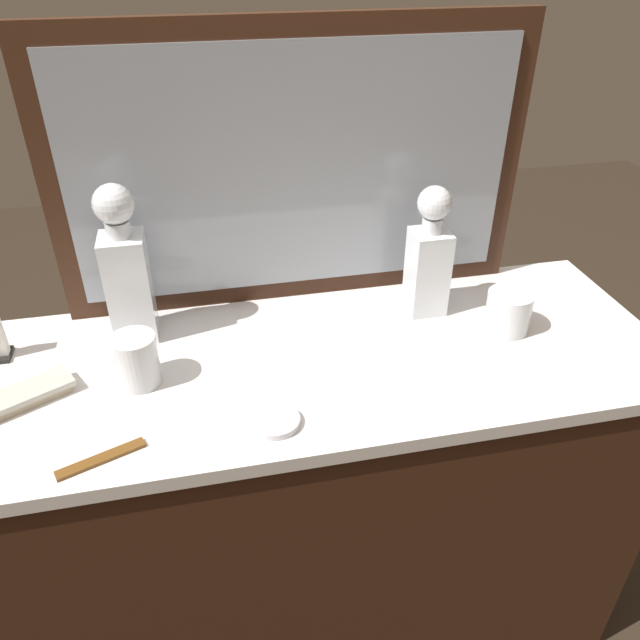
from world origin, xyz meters
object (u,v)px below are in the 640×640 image
(silver_brush_front, at_px, (23,396))
(tortoiseshell_comb, at_px, (101,459))
(crystal_tumbler_far_right, at_px, (508,313))
(porcelain_dish, at_px, (275,421))
(crystal_decanter_center, at_px, (128,279))
(crystal_decanter_far_left, at_px, (428,263))
(crystal_tumbler_rear, at_px, (137,362))

(silver_brush_front, bearing_deg, tortoiseshell_comb, -50.44)
(tortoiseshell_comb, bearing_deg, crystal_tumbler_far_right, 14.87)
(crystal_tumbler_far_right, distance_m, porcelain_dish, 0.53)
(silver_brush_front, relative_size, tortoiseshell_comb, 1.30)
(crystal_decanter_center, bearing_deg, crystal_decanter_far_left, -2.78)
(porcelain_dish, bearing_deg, tortoiseshell_comb, -174.89)
(crystal_decanter_far_left, distance_m, porcelain_dish, 0.47)
(crystal_decanter_center, bearing_deg, crystal_tumbler_far_right, -10.55)
(crystal_tumbler_rear, height_order, crystal_tumbler_far_right, crystal_tumbler_rear)
(crystal_decanter_center, distance_m, silver_brush_front, 0.28)
(silver_brush_front, height_order, porcelain_dish, silver_brush_front)
(crystal_decanter_center, height_order, crystal_tumbler_far_right, crystal_decanter_center)
(tortoiseshell_comb, bearing_deg, crystal_decanter_center, 82.47)
(porcelain_dish, bearing_deg, crystal_tumbler_far_right, 19.93)
(crystal_decanter_center, relative_size, silver_brush_front, 1.80)
(crystal_decanter_far_left, bearing_deg, porcelain_dish, -141.60)
(crystal_decanter_center, relative_size, porcelain_dish, 3.83)
(tortoiseshell_comb, bearing_deg, crystal_tumbler_rear, 73.87)
(crystal_tumbler_far_right, xyz_separation_m, silver_brush_front, (-0.91, -0.04, -0.02))
(crystal_tumbler_rear, bearing_deg, porcelain_dish, -36.01)
(crystal_tumbler_rear, distance_m, crystal_tumbler_far_right, 0.72)
(crystal_decanter_center, height_order, porcelain_dish, crystal_decanter_center)
(crystal_tumbler_far_right, xyz_separation_m, porcelain_dish, (-0.50, -0.18, -0.03))
(crystal_decanter_center, bearing_deg, silver_brush_front, -137.26)
(crystal_decanter_far_left, relative_size, crystal_tumbler_far_right, 3.05)
(crystal_decanter_far_left, relative_size, crystal_tumbler_rear, 2.84)
(crystal_decanter_center, xyz_separation_m, tortoiseshell_comb, (-0.04, -0.34, -0.12))
(tortoiseshell_comb, bearing_deg, crystal_decanter_far_left, 26.09)
(crystal_decanter_center, distance_m, crystal_tumbler_far_right, 0.74)
(crystal_decanter_center, distance_m, crystal_tumbler_rear, 0.18)
(crystal_decanter_far_left, height_order, crystal_tumbler_far_right, crystal_decanter_far_left)
(crystal_tumbler_far_right, height_order, silver_brush_front, crystal_tumbler_far_right)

